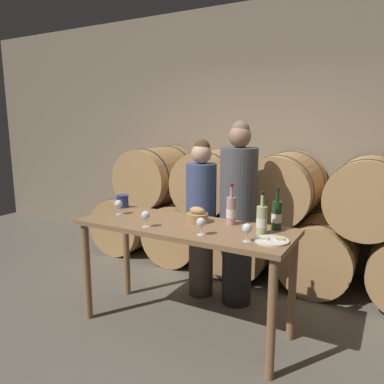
{
  "coord_description": "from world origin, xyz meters",
  "views": [
    {
      "loc": [
        1.5,
        -2.58,
        1.78
      ],
      "look_at": [
        0.0,
        0.13,
        1.18
      ],
      "focal_mm": 35.0,
      "sensor_mm": 36.0,
      "label": 1
    }
  ],
  "objects": [
    {
      "name": "wine_glass_far_left",
      "position": [
        -0.69,
        0.0,
        1.03
      ],
      "size": [
        0.07,
        0.07,
        0.13
      ],
      "color": "white",
      "rests_on": "tasting_table"
    },
    {
      "name": "barrel_stack",
      "position": [
        0.0,
        1.48,
        0.68
      ],
      "size": [
        4.17,
        0.92,
        1.44
      ],
      "color": "tan",
      "rests_on": "ground_plane"
    },
    {
      "name": "wine_glass_left",
      "position": [
        -0.23,
        -0.22,
        1.03
      ],
      "size": [
        0.07,
        0.07,
        0.13
      ],
      "color": "white",
      "rests_on": "tasting_table"
    },
    {
      "name": "person_right",
      "position": [
        0.21,
        0.66,
        0.91
      ],
      "size": [
        0.35,
        0.35,
        1.78
      ],
      "color": "#232326",
      "rests_on": "ground_plane"
    },
    {
      "name": "wine_bottle_red",
      "position": [
        0.71,
        0.23,
        1.05
      ],
      "size": [
        0.08,
        0.08,
        0.34
      ],
      "color": "#193819",
      "rests_on": "tasting_table"
    },
    {
      "name": "bread_basket",
      "position": [
        0.06,
        0.12,
        0.99
      ],
      "size": [
        0.18,
        0.18,
        0.13
      ],
      "color": "#A87F4C",
      "rests_on": "tasting_table"
    },
    {
      "name": "ground_plane",
      "position": [
        0.0,
        0.0,
        0.0
      ],
      "size": [
        10.0,
        10.0,
        0.0
      ],
      "primitive_type": "plane",
      "color": "#665E51"
    },
    {
      "name": "wine_bottle_rose",
      "position": [
        0.34,
        0.19,
        1.05
      ],
      "size": [
        0.08,
        0.08,
        0.34
      ],
      "color": "#BC8E93",
      "rests_on": "tasting_table"
    },
    {
      "name": "wine_bottle_white",
      "position": [
        0.64,
        0.06,
        1.04
      ],
      "size": [
        0.08,
        0.08,
        0.32
      ],
      "color": "#ADBC7F",
      "rests_on": "tasting_table"
    },
    {
      "name": "person_left",
      "position": [
        -0.19,
        0.66,
        0.83
      ],
      "size": [
        0.3,
        0.3,
        1.6
      ],
      "color": "#4C4238",
      "rests_on": "ground_plane"
    },
    {
      "name": "wine_glass_center",
      "position": [
        0.26,
        -0.19,
        1.03
      ],
      "size": [
        0.07,
        0.07,
        0.13
      ],
      "color": "white",
      "rests_on": "tasting_table"
    },
    {
      "name": "tasting_table",
      "position": [
        0.0,
        0.0,
        0.81
      ],
      "size": [
        1.81,
        0.67,
        0.93
      ],
      "color": "olive",
      "rests_on": "ground_plane"
    },
    {
      "name": "wine_glass_right",
      "position": [
        0.61,
        -0.17,
        1.03
      ],
      "size": [
        0.07,
        0.07,
        0.13
      ],
      "color": "white",
      "rests_on": "tasting_table"
    },
    {
      "name": "cheese_plate",
      "position": [
        0.77,
        -0.08,
        0.94
      ],
      "size": [
        0.24,
        0.24,
        0.04
      ],
      "color": "white",
      "rests_on": "tasting_table"
    },
    {
      "name": "blue_crock",
      "position": [
        -0.84,
        0.24,
        1.0
      ],
      "size": [
        0.12,
        0.12,
        0.12
      ],
      "color": "navy",
      "rests_on": "tasting_table"
    },
    {
      "name": "stone_wall_back",
      "position": [
        0.0,
        2.06,
        1.6
      ],
      "size": [
        10.0,
        0.12,
        3.2
      ],
      "color": "gray",
      "rests_on": "ground_plane"
    }
  ]
}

